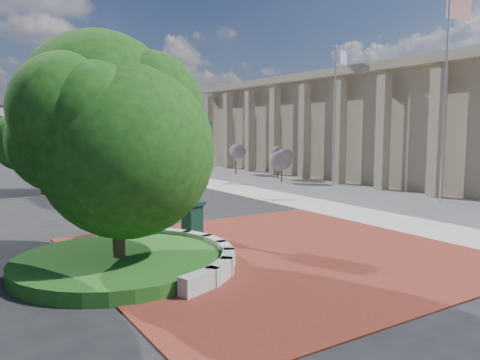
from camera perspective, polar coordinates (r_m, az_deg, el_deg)
The scene contains 18 objects.
ground at distance 16.60m, azimuth 2.35°, elevation -8.12°, with size 200.00×200.00×0.00m, color black.
plaza at distance 15.81m, azimuth 4.44°, elevation -8.79°, with size 12.00×12.00×0.04m, color maroon.
sidewalk at distance 34.48m, azimuth 14.84°, elevation -0.73°, with size 20.00×50.00×0.04m, color #9E9B93.
planter_wall at distance 15.20m, azimuth -6.16°, elevation -8.46°, with size 2.96×6.77×0.54m.
grass_bed at distance 14.39m, azimuth -14.48°, elevation -9.76°, with size 6.10×6.10×0.40m, color #124014.
civic_building at distance 41.34m, azimuth 20.18°, elevation 6.22°, with size 17.35×44.00×8.60m.
overpass at distance 83.71m, azimuth -26.47°, elevation 7.34°, with size 90.00×12.00×7.50m.
tree_planter at distance 13.85m, azimuth -14.89°, elevation 4.40°, with size 5.20×5.20×6.33m.
tree_street at distance 31.64m, azimuth -23.03°, elevation 4.21°, with size 4.40×4.40×5.45m.
post_clock at distance 17.29m, azimuth -5.91°, elevation 1.79°, with size 1.22×1.22×5.06m.
parked_car at distance 55.79m, azimuth -19.20°, elevation 2.59°, with size 1.96×4.86×1.66m, color #611D0D.
flagpole_a at distance 28.28m, azimuth 23.72°, elevation 9.45°, with size 1.79×0.40×11.58m.
flagpole_b at distance 34.43m, azimuth 11.48°, elevation 7.83°, with size 1.48×0.67×9.97m.
street_lamp_near at distance 42.82m, azimuth -16.26°, elevation 7.98°, with size 2.12×0.33×9.46m.
street_lamp_far at distance 57.08m, azimuth -24.58°, elevation 7.07°, with size 2.02×0.79×9.26m.
shrub_near at distance 35.69m, azimuth 5.12°, elevation 2.23°, with size 1.20×1.20×2.20m.
shrub_mid at distance 38.12m, azimuth 4.68°, elevation 2.49°, with size 1.20×1.20×2.20m.
shrub_far at distance 41.98m, azimuth -0.51°, elevation 2.87°, with size 1.20×1.20×2.20m.
Camera 1 is at (-9.17, -13.20, 4.15)m, focal length 35.00 mm.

